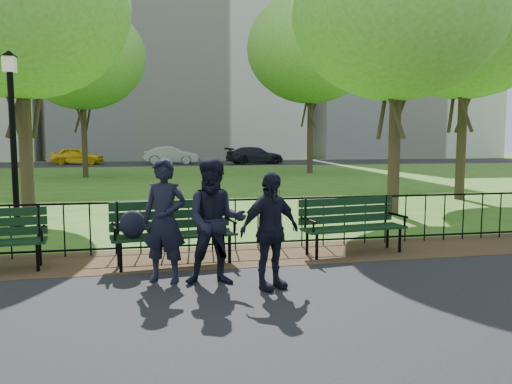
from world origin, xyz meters
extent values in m
plane|color=#295E18|center=(0.00, 0.00, 0.00)|extent=(120.00, 120.00, 0.00)
cube|color=#322614|center=(0.00, 1.50, 0.01)|extent=(60.00, 1.60, 0.01)
cube|color=black|center=(0.00, 35.00, 0.01)|extent=(70.00, 9.00, 0.01)
cylinder|color=black|center=(0.00, 2.00, 0.88)|extent=(24.00, 0.04, 0.04)
cylinder|color=black|center=(0.00, 2.00, 0.12)|extent=(24.00, 0.04, 0.04)
cylinder|color=black|center=(0.00, 2.00, 0.45)|extent=(0.02, 0.02, 0.90)
cube|color=beige|center=(2.00, 48.00, 15.00)|extent=(24.00, 15.00, 30.00)
cube|color=beige|center=(26.00, 48.00, 12.00)|extent=(20.00, 15.00, 24.00)
cube|color=black|center=(-0.48, 1.13, 0.47)|extent=(1.92, 0.75, 0.04)
cube|color=black|center=(-0.51, 1.39, 0.83)|extent=(1.86, 0.29, 0.47)
cylinder|color=black|center=(-1.25, 0.83, 0.23)|extent=(0.05, 0.05, 0.47)
cylinder|color=black|center=(0.35, 1.05, 0.23)|extent=(0.05, 0.05, 0.47)
cylinder|color=black|center=(-1.30, 1.20, 0.23)|extent=(0.05, 0.05, 0.47)
cylinder|color=black|center=(0.30, 1.42, 0.23)|extent=(0.05, 0.05, 0.47)
cylinder|color=black|center=(-1.35, 1.01, 0.65)|extent=(0.12, 0.58, 0.04)
cylinder|color=black|center=(0.40, 1.25, 0.65)|extent=(0.12, 0.58, 0.04)
ellipsoid|color=black|center=(-1.08, 0.94, 0.69)|extent=(0.40, 0.30, 0.40)
cylinder|color=black|center=(-2.43, 1.12, 0.22)|extent=(0.05, 0.05, 0.44)
cylinder|color=black|center=(-2.47, 1.46, 0.22)|extent=(0.05, 0.05, 0.44)
cylinder|color=black|center=(-2.38, 1.30, 0.61)|extent=(0.10, 0.54, 0.04)
cube|color=black|center=(2.48, 1.27, 0.45)|extent=(1.84, 0.71, 0.04)
cube|color=black|center=(2.45, 1.52, 0.79)|extent=(1.78, 0.28, 0.45)
cylinder|color=black|center=(1.74, 0.99, 0.22)|extent=(0.05, 0.05, 0.45)
cylinder|color=black|center=(3.27, 1.20, 0.22)|extent=(0.05, 0.05, 0.45)
cylinder|color=black|center=(1.69, 1.34, 0.22)|extent=(0.05, 0.05, 0.45)
cylinder|color=black|center=(3.22, 1.55, 0.22)|extent=(0.05, 0.05, 0.45)
cylinder|color=black|center=(1.64, 1.15, 0.63)|extent=(0.11, 0.56, 0.04)
cylinder|color=black|center=(3.32, 1.38, 0.63)|extent=(0.11, 0.56, 0.04)
cylinder|color=black|center=(-3.49, 4.35, 0.08)|extent=(0.29, 0.29, 0.16)
cylinder|color=black|center=(-3.49, 4.35, 1.64)|extent=(0.12, 0.12, 3.28)
cube|color=beige|center=(-3.49, 4.35, 3.38)|extent=(0.23, 0.23, 0.31)
cone|color=black|center=(-3.49, 4.35, 3.59)|extent=(0.33, 0.33, 0.12)
cylinder|color=#2D2116|center=(-3.91, 7.11, 1.59)|extent=(0.33, 0.33, 3.18)
ellipsoid|color=olive|center=(-3.91, 7.11, 5.20)|extent=(5.36, 5.36, 4.56)
cylinder|color=#2D2116|center=(5.23, 5.31, 1.57)|extent=(0.30, 0.30, 3.14)
ellipsoid|color=olive|center=(5.23, 5.31, 5.13)|extent=(5.30, 5.30, 4.50)
cylinder|color=#2D2116|center=(8.92, 7.98, 1.75)|extent=(0.30, 0.30, 3.50)
ellipsoid|color=olive|center=(8.92, 7.98, 5.70)|extent=(5.89, 5.89, 5.00)
cylinder|color=#2D2116|center=(-4.17, 20.28, 1.87)|extent=(0.28, 0.28, 3.74)
ellipsoid|color=olive|center=(-4.17, 20.28, 6.10)|extent=(6.30, 6.30, 5.35)
cylinder|color=#2D2116|center=(8.18, 21.41, 2.18)|extent=(0.33, 0.33, 4.36)
ellipsoid|color=olive|center=(8.18, 21.41, 7.11)|extent=(7.34, 7.34, 6.24)
imported|color=black|center=(-0.64, 0.24, 0.84)|extent=(0.71, 0.60, 1.66)
imported|color=black|center=(0.01, 0.00, 0.84)|extent=(0.85, 0.50, 1.66)
imported|color=black|center=(0.66, -0.34, 0.76)|extent=(0.95, 0.67, 1.50)
imported|color=yellow|center=(-6.53, 34.51, 0.68)|extent=(4.16, 2.28, 1.34)
imported|color=#96989D|center=(0.71, 33.67, 0.71)|extent=(4.47, 2.34, 1.40)
imported|color=black|center=(7.21, 32.65, 0.69)|extent=(4.91, 2.64, 1.35)
camera|label=1|loc=(-0.77, -6.40, 1.90)|focal=35.00mm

